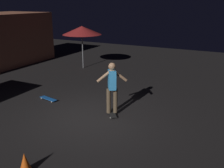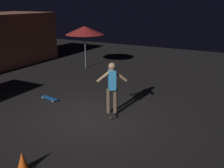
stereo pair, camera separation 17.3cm
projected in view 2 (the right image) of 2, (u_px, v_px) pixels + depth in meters
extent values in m
plane|color=black|center=(89.00, 118.00, 8.36)|extent=(28.00, 28.00, 0.00)
cylinder|color=slate|center=(85.00, 48.00, 14.37)|extent=(0.05, 0.05, 2.20)
cone|color=#A52626|center=(85.00, 30.00, 14.07)|extent=(2.10, 2.10, 0.45)
cube|color=black|center=(112.00, 113.00, 8.61)|extent=(0.75, 0.62, 0.02)
sphere|color=silver|center=(108.00, 110.00, 8.90)|extent=(0.05, 0.05, 0.05)
sphere|color=silver|center=(113.00, 110.00, 8.92)|extent=(0.05, 0.05, 0.05)
sphere|color=silver|center=(110.00, 118.00, 8.33)|extent=(0.05, 0.05, 0.05)
sphere|color=silver|center=(116.00, 117.00, 8.35)|extent=(0.05, 0.05, 0.05)
cube|color=#1959B2|center=(49.00, 98.00, 9.91)|extent=(0.35, 0.80, 0.02)
sphere|color=silver|center=(43.00, 98.00, 10.04)|extent=(0.05, 0.05, 0.05)
sphere|color=silver|center=(46.00, 97.00, 10.17)|extent=(0.05, 0.05, 0.05)
sphere|color=silver|center=(53.00, 101.00, 9.67)|extent=(0.05, 0.05, 0.05)
sphere|color=silver|center=(56.00, 100.00, 9.80)|extent=(0.05, 0.05, 0.05)
cylinder|color=brown|center=(109.00, 101.00, 8.47)|extent=(0.14, 0.14, 0.82)
cylinder|color=brown|center=(115.00, 101.00, 8.50)|extent=(0.14, 0.14, 0.82)
cube|color=#338CCC|center=(112.00, 80.00, 8.27)|extent=(0.44, 0.40, 0.60)
sphere|color=#936B4C|center=(112.00, 66.00, 8.14)|extent=(0.23, 0.23, 0.23)
cylinder|color=#936B4C|center=(105.00, 75.00, 8.20)|extent=(0.39, 0.49, 0.46)
cylinder|color=#936B4C|center=(119.00, 75.00, 8.25)|extent=(0.39, 0.49, 0.46)
cone|color=#EA5914|center=(23.00, 162.00, 5.69)|extent=(0.28, 0.28, 0.46)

